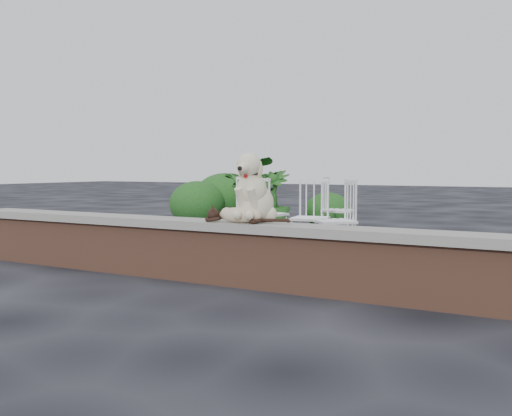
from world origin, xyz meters
The scene contains 13 objects.
ground centered at (0.00, 0.00, 0.00)m, with size 60.00×60.00×0.00m, color black.
brick_wall centered at (0.00, 0.00, 0.25)m, with size 6.00×0.30×0.50m, color brown.
capstone centered at (0.00, 0.00, 0.54)m, with size 6.20×0.40×0.08m, color slate.
dog centered at (0.48, 0.10, 0.90)m, with size 0.42×0.55×0.64m, color beige, non-canonical shape.
cat centered at (0.40, -0.05, 0.66)m, with size 0.94×0.23×0.16m, color tan, non-canonical shape.
chair_c centered at (-0.58, 2.33, 0.47)m, with size 0.56×0.56×0.94m, color white, non-canonical shape.
chair_b centered at (0.19, 2.00, 0.47)m, with size 0.56×0.56×0.94m, color white, non-canonical shape.
chair_d centered at (0.60, 1.79, 0.47)m, with size 0.56×0.56×0.94m, color white, non-canonical shape.
chair_e centered at (0.02, 3.40, 0.47)m, with size 0.56×0.56×0.94m, color white, non-canonical shape.
chair_a centered at (-1.18, 2.85, 0.47)m, with size 0.56×0.56×0.94m, color white, non-canonical shape.
potted_plant_a centered at (-1.96, 4.58, 0.63)m, with size 1.14×0.99×1.27m, color #1F4112.
potted_plant_b centered at (-1.44, 4.14, 0.52)m, with size 0.58×0.58×1.03m, color #1F4112.
shrubbery centered at (-2.78, 4.95, 0.41)m, with size 3.36×1.75×1.03m.
Camera 1 is at (3.07, -4.55, 1.08)m, focal length 40.76 mm.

